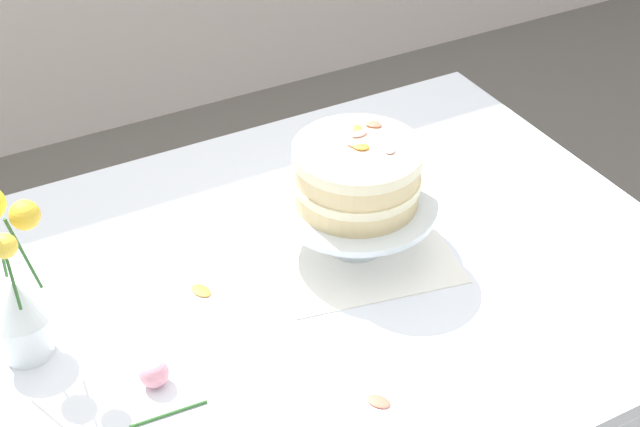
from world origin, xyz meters
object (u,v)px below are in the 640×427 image
(layer_cake, at_px, (357,174))
(fallen_rose, at_px, (154,374))
(cake_stand, at_px, (356,209))
(flower_vase, at_px, (13,290))
(dining_table, at_px, (302,330))

(layer_cake, distance_m, fallen_rose, 0.49)
(layer_cake, relative_size, fallen_rose, 1.91)
(cake_stand, xyz_separation_m, flower_vase, (-0.60, 0.01, 0.05))
(cake_stand, bearing_deg, fallen_rose, -161.17)
(layer_cake, relative_size, flower_vase, 0.62)
(layer_cake, bearing_deg, fallen_rose, -161.17)
(dining_table, relative_size, layer_cake, 6.16)
(cake_stand, height_order, flower_vase, flower_vase)
(cake_stand, relative_size, flower_vase, 0.79)
(dining_table, xyz_separation_m, layer_cake, (0.15, 0.06, 0.25))
(flower_vase, bearing_deg, dining_table, -9.69)
(dining_table, distance_m, layer_cake, 0.30)
(layer_cake, height_order, flower_vase, flower_vase)
(cake_stand, distance_m, fallen_rose, 0.47)
(cake_stand, relative_size, layer_cake, 1.28)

